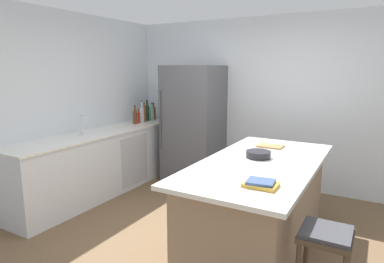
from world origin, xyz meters
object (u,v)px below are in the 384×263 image
object	(u,v)px
gin_bottle	(152,113)
mixing_bowl	(258,154)
wine_bottle	(147,113)
vinegar_bottle	(144,114)
refrigerator	(194,124)
cookbook_stack	(261,184)
bar_stool	(325,247)
hot_sauce_bottle	(139,118)
whiskey_bottle	(153,113)
soda_bottle	(142,114)
cutting_board	(270,146)
syrup_bottle	(135,117)
sink_faucet	(82,124)
kitchen_island	(259,204)

from	to	relation	value
gin_bottle	mixing_bowl	bearing A→B (deg)	-31.32
wine_bottle	vinegar_bottle	world-z (taller)	wine_bottle
refrigerator	vinegar_bottle	distance (m)	0.93
wine_bottle	cookbook_stack	xyz separation A→B (m)	(2.79, -2.22, -0.12)
bar_stool	hot_sauce_bottle	world-z (taller)	hot_sauce_bottle
vinegar_bottle	gin_bottle	bearing A→B (deg)	86.25
gin_bottle	vinegar_bottle	size ratio (longest dim) A/B	0.93
refrigerator	whiskey_bottle	bearing A→B (deg)	169.82
refrigerator	soda_bottle	world-z (taller)	refrigerator
refrigerator	whiskey_bottle	size ratio (longest dim) A/B	6.24
refrigerator	cutting_board	size ratio (longest dim) A/B	6.40
bar_stool	mixing_bowl	world-z (taller)	mixing_bowl
vinegar_bottle	cookbook_stack	xyz separation A→B (m)	(2.77, -2.12, -0.11)
bar_stool	cutting_board	size ratio (longest dim) A/B	2.37
gin_bottle	hot_sauce_bottle	xyz separation A→B (m)	(0.01, -0.38, -0.03)
soda_bottle	syrup_bottle	world-z (taller)	soda_bottle
soda_bottle	mixing_bowl	size ratio (longest dim) A/B	1.42
hot_sauce_bottle	whiskey_bottle	bearing A→B (deg)	94.69
sink_faucet	mixing_bowl	distance (m)	2.50
sink_faucet	wine_bottle	world-z (taller)	wine_bottle
syrup_bottle	hot_sauce_bottle	bearing A→B (deg)	88.93
wine_bottle	syrup_bottle	xyz separation A→B (m)	(0.04, -0.38, -0.02)
whiskey_bottle	syrup_bottle	size ratio (longest dim) A/B	0.97
hot_sauce_bottle	cutting_board	xyz separation A→B (m)	(2.42, -0.58, -0.09)
refrigerator	cookbook_stack	size ratio (longest dim) A/B	7.24
whiskey_bottle	mixing_bowl	distance (m)	2.95
whiskey_bottle	wine_bottle	xyz separation A→B (m)	(-0.00, -0.18, 0.02)
bar_stool	gin_bottle	world-z (taller)	gin_bottle
kitchen_island	soda_bottle	size ratio (longest dim) A/B	6.04
refrigerator	vinegar_bottle	bearing A→B (deg)	-172.67
sink_faucet	gin_bottle	size ratio (longest dim) A/B	0.99
whiskey_bottle	hot_sauce_bottle	distance (m)	0.47
refrigerator	bar_stool	xyz separation A→B (m)	(2.36, -2.26, -0.37)
bar_stool	sink_faucet	size ratio (longest dim) A/B	2.31
sink_faucet	syrup_bottle	world-z (taller)	syrup_bottle
sink_faucet	cookbook_stack	world-z (taller)	sink_faucet
bar_stool	soda_bottle	distance (m)	3.87
refrigerator	syrup_bottle	distance (m)	0.98
syrup_bottle	cutting_board	size ratio (longest dim) A/B	1.06
sink_faucet	hot_sauce_bottle	xyz separation A→B (m)	(0.04, 1.19, -0.06)
cutting_board	cookbook_stack	bearing A→B (deg)	-76.43
gin_bottle	cutting_board	size ratio (longest dim) A/B	1.04
kitchen_island	sink_faucet	distance (m)	2.63
refrigerator	vinegar_bottle	xyz separation A→B (m)	(-0.91, -0.12, 0.12)
cookbook_stack	mixing_bowl	bearing A→B (deg)	109.73
sink_faucet	cutting_board	distance (m)	2.54
bar_stool	mixing_bowl	size ratio (longest dim) A/B	2.69
whiskey_bottle	syrup_bottle	world-z (taller)	syrup_bottle
sink_faucet	hot_sauce_bottle	distance (m)	1.19
refrigerator	bar_stool	distance (m)	3.29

